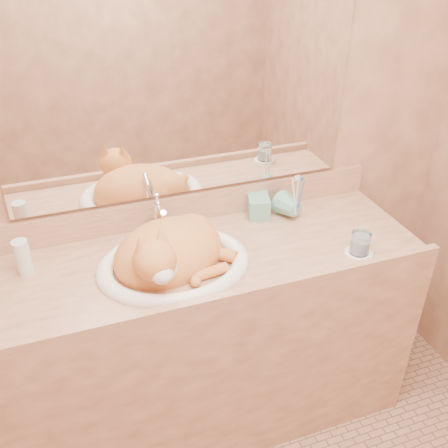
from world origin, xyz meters
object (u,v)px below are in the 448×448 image
object	(u,v)px
soap_dispenser	(261,201)
water_glass	(360,243)
sink_basin	(173,247)
toothbrush_cup	(296,211)
vanity_counter	(209,340)
cat	(169,250)

from	to	relation	value
soap_dispenser	water_glass	xyz separation A→B (m)	(0.25, -0.33, -0.04)
sink_basin	soap_dispenser	bearing A→B (deg)	19.22
soap_dispenser	toothbrush_cup	bearing A→B (deg)	-2.36
vanity_counter	sink_basin	bearing A→B (deg)	-171.35
vanity_counter	toothbrush_cup	distance (m)	0.64
sink_basin	water_glass	size ratio (longest dim) A/B	6.41
vanity_counter	soap_dispenser	distance (m)	0.61
cat	soap_dispenser	xyz separation A→B (m)	(0.42, 0.17, 0.03)
sink_basin	cat	size ratio (longest dim) A/B	1.29
vanity_counter	sink_basin	world-z (taller)	sink_basin
sink_basin	soap_dispenser	xyz separation A→B (m)	(0.40, 0.17, 0.01)
sink_basin	vanity_counter	bearing A→B (deg)	4.68
cat	water_glass	distance (m)	0.69
vanity_counter	soap_dispenser	world-z (taller)	soap_dispenser
soap_dispenser	toothbrush_cup	world-z (taller)	soap_dispenser
soap_dispenser	water_glass	world-z (taller)	soap_dispenser
cat	water_glass	world-z (taller)	cat
vanity_counter	cat	size ratio (longest dim) A/B	3.88
sink_basin	toothbrush_cup	bearing A→B (deg)	9.35
vanity_counter	sink_basin	size ratio (longest dim) A/B	3.00
soap_dispenser	sink_basin	bearing A→B (deg)	-141.19
cat	toothbrush_cup	bearing A→B (deg)	-4.73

